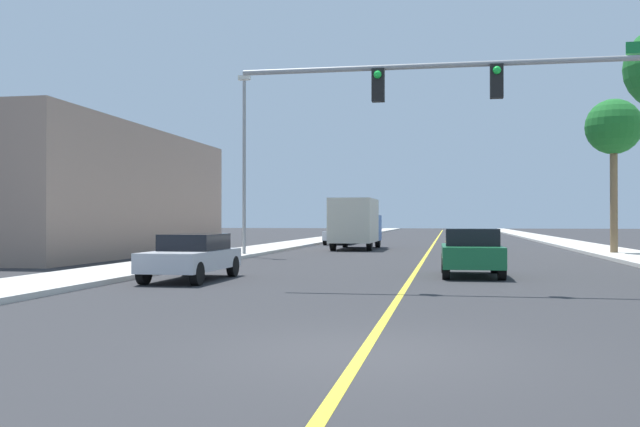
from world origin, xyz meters
name	(u,v)px	position (x,y,z in m)	size (l,w,h in m)	color
ground	(433,244)	(0.00, 42.00, 0.00)	(192.00, 192.00, 0.00)	#2D2D30
sidewalk_left	(303,243)	(-9.51, 42.00, 0.07)	(3.07, 168.00, 0.15)	beige
sidewalk_right	(572,244)	(9.51, 42.00, 0.07)	(3.07, 168.00, 0.15)	beige
lane_marking_center	(433,244)	(0.00, 42.00, 0.00)	(0.16, 144.00, 0.01)	yellow
building_left_near	(17,193)	(-20.97, 23.98, 3.13)	(15.59, 20.00, 6.27)	gray
traffic_signal_mast	(578,102)	(4.20, 8.63, 4.62)	(12.69, 0.36, 5.94)	gray
street_lamp	(244,156)	(-8.47, 23.13, 4.82)	(0.56, 0.28, 8.48)	gray
palm_far	(614,129)	(9.12, 27.59, 6.24)	(2.73, 2.73, 7.58)	brown
car_green	(471,252)	(1.81, 13.23, 0.76)	(1.89, 3.85, 1.49)	#196638
car_silver	(192,256)	(-6.27, 10.34, 0.71)	(1.78, 4.22, 1.34)	#BCBCC1
car_white	(340,234)	(-6.55, 40.72, 0.74)	(1.84, 4.42, 1.40)	white
delivery_truck	(356,222)	(-4.39, 32.76, 1.60)	(2.40, 7.08, 3.00)	#194799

